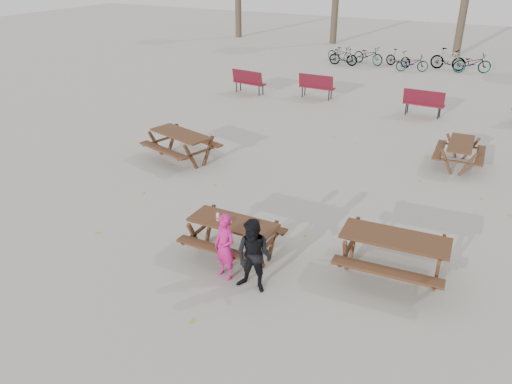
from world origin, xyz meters
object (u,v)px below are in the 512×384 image
at_px(food_tray, 227,222).
at_px(child, 225,247).
at_px(picnic_table_north, 181,146).
at_px(picnic_table_east, 393,256).
at_px(adult, 254,256).
at_px(soda_bottle, 218,217).
at_px(picnic_table_far, 459,154).
at_px(main_picnic_table, 233,229).

height_order(food_tray, child, child).
bearing_deg(picnic_table_north, picnic_table_east, -7.65).
height_order(child, picnic_table_north, child).
relative_size(food_tray, picnic_table_east, 0.09).
distance_m(adult, picnic_table_east, 2.71).
height_order(child, adult, adult).
distance_m(soda_bottle, picnic_table_east, 3.50).
bearing_deg(soda_bottle, picnic_table_east, 14.67).
height_order(adult, picnic_table_east, adult).
height_order(soda_bottle, child, child).
bearing_deg(picnic_table_east, child, -155.15).
xyz_separation_m(adult, picnic_table_far, (2.52, 7.95, -0.36)).
height_order(main_picnic_table, picnic_table_east, picnic_table_east).
bearing_deg(adult, picnic_table_far, 69.64).
height_order(child, picnic_table_far, child).
relative_size(main_picnic_table, food_tray, 10.00).
relative_size(main_picnic_table, picnic_table_east, 0.90).
xyz_separation_m(picnic_table_east, picnic_table_north, (-7.02, 2.98, -0.01)).
bearing_deg(picnic_table_east, soda_bottle, -169.02).
height_order(child, picnic_table_east, child).
bearing_deg(picnic_table_east, picnic_table_north, 153.28).
xyz_separation_m(soda_bottle, adult, (1.22, -0.75, -0.13)).
xyz_separation_m(main_picnic_table, adult, (0.93, -0.86, 0.14)).
relative_size(food_tray, adult, 0.12).
distance_m(food_tray, picnic_table_north, 5.48).
distance_m(soda_bottle, picnic_table_far, 8.13).
bearing_deg(picnic_table_east, adult, -146.36).
xyz_separation_m(food_tray, picnic_table_far, (3.53, 7.20, -0.43)).
bearing_deg(soda_bottle, child, -49.81).
bearing_deg(main_picnic_table, picnic_table_east, 14.19).
xyz_separation_m(main_picnic_table, child, (0.26, -0.75, 0.08)).
distance_m(food_tray, soda_bottle, 0.21).
distance_m(child, picnic_table_north, 6.17).
bearing_deg(picnic_table_east, main_picnic_table, -169.50).
distance_m(food_tray, picnic_table_far, 8.03).
relative_size(child, picnic_table_east, 0.67).
distance_m(main_picnic_table, soda_bottle, 0.40).
bearing_deg(adult, picnic_table_east, 34.53).
bearing_deg(food_tray, child, -62.29).
xyz_separation_m(soda_bottle, picnic_table_far, (3.73, 7.20, -0.49)).
height_order(soda_bottle, picnic_table_north, soda_bottle).
bearing_deg(soda_bottle, main_picnic_table, 19.63).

